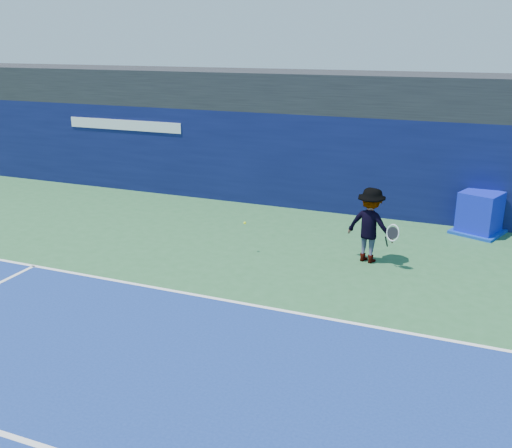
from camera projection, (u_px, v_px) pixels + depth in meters
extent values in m
plane|color=#2A5F35|center=(144.00, 375.00, 9.30)|extent=(80.00, 80.00, 0.00)
cube|color=white|center=(222.00, 300.00, 11.94)|extent=(24.00, 0.10, 0.01)
cube|color=black|center=(332.00, 91.00, 18.33)|extent=(36.00, 3.00, 1.20)
cube|color=#0B103D|center=(321.00, 162.00, 18.10)|extent=(36.00, 1.00, 3.00)
cube|color=white|center=(124.00, 125.00, 19.86)|extent=(4.50, 0.04, 0.35)
cube|color=#0C16B4|center=(480.00, 213.00, 15.90)|extent=(1.27, 1.27, 1.18)
cube|color=#0B2FA2|center=(477.00, 231.00, 16.07)|extent=(1.59, 1.59, 0.08)
imported|color=white|center=(370.00, 225.00, 13.77)|extent=(1.33, 0.97, 1.85)
cylinder|color=black|center=(386.00, 241.00, 13.48)|extent=(0.09, 0.16, 0.29)
torus|color=white|center=(393.00, 233.00, 13.31)|extent=(0.34, 0.19, 0.33)
cylinder|color=black|center=(393.00, 233.00, 13.31)|extent=(0.29, 0.15, 0.28)
sphere|color=#CBE219|center=(245.00, 223.00, 14.37)|extent=(0.07, 0.07, 0.07)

